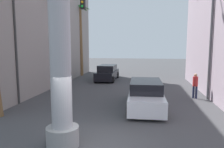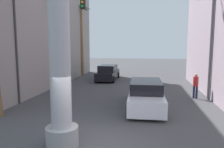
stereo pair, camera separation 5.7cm
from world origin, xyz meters
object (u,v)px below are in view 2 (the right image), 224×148
Objects in this scene: palm_tree_mid_left at (43,26)px; street_lamp at (206,27)px; car_far at (108,73)px; palm_tree_mid_right at (203,26)px; pedestrian_mid_right at (196,84)px; car_lead at (146,95)px; traffic_light_mast at (38,29)px; palm_tree_far_left at (81,35)px.

street_lamp is at bearing -6.90° from palm_tree_mid_left.
palm_tree_mid_right reaches higher than car_far.
street_lamp reaches higher than pedestrian_mid_right.
car_lead is at bearing -122.30° from palm_tree_mid_right.
car_lead is at bearing -26.44° from palm_tree_mid_left.
car_far is 9.96m from pedestrian_mid_right.
car_far is at bearing 52.93° from palm_tree_mid_left.
palm_tree_far_left reaches higher than traffic_light_mast.
car_far is 9.90m from palm_tree_mid_right.
palm_tree_mid_right is (4.59, 7.25, 4.46)m from car_lead.
palm_tree_mid_left is at bearing 153.56° from car_lead.
car_far is 0.59× the size of palm_tree_mid_left.
palm_tree_far_left is 4.85× the size of pedestrian_mid_right.
palm_tree_mid_left is (-4.20, -5.56, 4.34)m from car_far.
traffic_light_mast is 13.26m from palm_tree_mid_right.
car_far is (-7.66, 6.99, -3.96)m from street_lamp.
palm_tree_mid_left is (-11.86, 1.43, 0.38)m from street_lamp.
palm_tree_mid_right is 1.07× the size of palm_tree_far_left.
traffic_light_mast is 4.91m from palm_tree_mid_left.
traffic_light_mast reaches higher than pedestrian_mid_right.
street_lamp is at bearing -42.37° from car_far.
car_lead is 0.59× the size of palm_tree_mid_right.
palm_tree_far_left is at bearing 138.78° from street_lamp.
pedestrian_mid_right is (9.47, 3.16, -3.48)m from traffic_light_mast.
palm_tree_far_left is 15.16m from pedestrian_mid_right.
car_lead is 3.07× the size of pedestrian_mid_right.
palm_tree_mid_right reaches higher than pedestrian_mid_right.
car_lead is at bearing -67.70° from car_far.
palm_tree_mid_left is (-8.13, 4.04, 4.34)m from car_lead.
street_lamp is 0.96× the size of palm_tree_far_left.
pedestrian_mid_right reaches higher than car_far.
palm_tree_mid_right is at bearing 14.16° from palm_tree_mid_left.
car_lead is at bearing -145.00° from street_lamp.
palm_tree_mid_left is at bearing 113.43° from traffic_light_mast.
car_far is 0.57× the size of palm_tree_far_left.
car_far is at bearing 77.29° from traffic_light_mast.
pedestrian_mid_right is (11.41, -1.31, -4.09)m from palm_tree_mid_left.
street_lamp is 11.10m from car_far.
street_lamp is 4.65× the size of pedestrian_mid_right.
street_lamp is at bearing -41.22° from palm_tree_far_left.
palm_tree_far_left is (-7.64, 12.57, 4.00)m from car_lead.
street_lamp is 1.68× the size of car_far.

